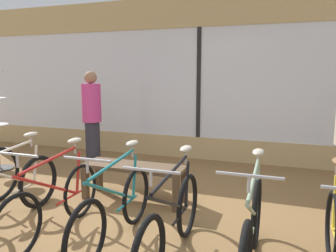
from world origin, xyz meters
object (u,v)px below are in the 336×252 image
(bicycle_center_left, at_px, (54,201))
(bicycle_right, at_px, (252,232))
(bicycle_center, at_px, (115,208))
(bicycle_center_right, at_px, (172,222))
(customer_near_rack, at_px, (92,118))
(bicycle_left, at_px, (9,192))
(display_bench, at_px, (134,171))

(bicycle_center_left, distance_m, bicycle_right, 2.04)
(bicycle_center, height_order, bicycle_right, bicycle_right)
(bicycle_center_right, xyz_separation_m, bicycle_right, (0.70, 0.03, 0.01))
(customer_near_rack, bearing_deg, bicycle_left, -81.89)
(bicycle_center_left, relative_size, bicycle_center_right, 0.95)
(bicycle_center_right, relative_size, display_bench, 1.24)
(bicycle_left, xyz_separation_m, display_bench, (1.06, 1.11, 0.03))
(display_bench, bearing_deg, bicycle_center_left, -107.75)
(bicycle_left, distance_m, display_bench, 1.53)
(bicycle_center, bearing_deg, display_bench, 105.96)
(bicycle_center_left, bearing_deg, bicycle_right, -0.74)
(bicycle_left, relative_size, display_bench, 1.19)
(bicycle_right, bearing_deg, customer_near_rack, 142.01)
(bicycle_center_right, bearing_deg, bicycle_center_left, 177.62)
(bicycle_center_left, bearing_deg, bicycle_left, 174.14)
(bicycle_right, distance_m, display_bench, 2.05)
(bicycle_left, height_order, bicycle_center_left, bicycle_left)
(bicycle_center, bearing_deg, customer_near_rack, 126.59)
(bicycle_center, height_order, customer_near_rack, customer_near_rack)
(bicycle_center, distance_m, display_bench, 1.16)
(bicycle_left, distance_m, bicycle_center_right, 2.02)
(bicycle_left, height_order, bicycle_center, bicycle_left)
(bicycle_center, xyz_separation_m, bicycle_center_right, (0.64, -0.12, 0.00))
(display_bench, bearing_deg, bicycle_left, -133.67)
(display_bench, distance_m, customer_near_rack, 1.89)
(bicycle_center_right, bearing_deg, bicycle_right, 2.38)
(bicycle_right, relative_size, customer_near_rack, 0.99)
(bicycle_center_left, xyz_separation_m, bicycle_center_right, (1.34, -0.06, 0.00))
(bicycle_center_left, distance_m, bicycle_center_right, 1.34)
(bicycle_center_left, xyz_separation_m, customer_near_rack, (-1.01, 2.35, 0.55))
(bicycle_left, relative_size, bicycle_center_left, 1.01)
(bicycle_center_left, relative_size, display_bench, 1.18)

